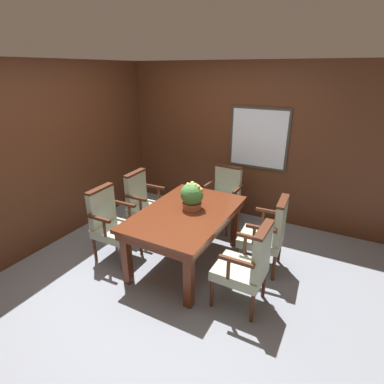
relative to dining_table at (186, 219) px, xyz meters
The scene contains 10 objects.
ground_plane 0.68m from the dining_table, 122.98° to the right, with size 14.00×14.00×0.00m, color gray.
wall_back 1.82m from the dining_table, 94.55° to the left, with size 7.20×0.08×2.45m.
wall_left 2.05m from the dining_table, behind, with size 0.06×7.20×2.45m.
dining_table is the anchor object (origin of this frame).
chair_left_near 0.99m from the dining_table, 159.80° to the right, with size 0.51×0.52×0.96m.
chair_right_near 0.99m from the dining_table, 22.24° to the right, with size 0.50×0.51×0.96m.
chair_right_far 1.00m from the dining_table, 20.51° to the left, with size 0.53×0.53×0.96m.
chair_left_far 0.99m from the dining_table, 158.44° to the left, with size 0.51×0.52×0.96m.
chair_head_far 1.15m from the dining_table, 88.34° to the left, with size 0.53×0.52×0.96m.
potted_plant 0.29m from the dining_table, 79.07° to the left, with size 0.29×0.28×0.34m.
Camera 1 is at (1.74, -2.63, 2.33)m, focal length 28.00 mm.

